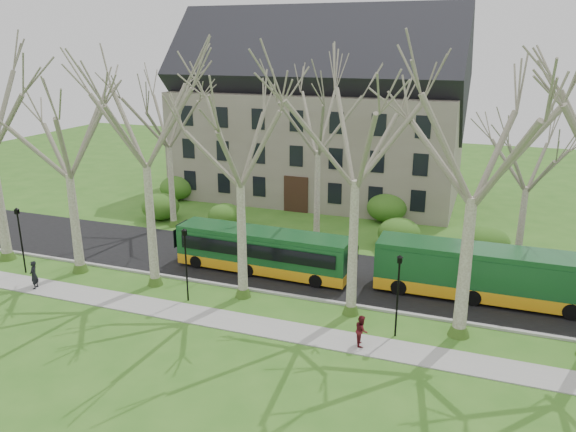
# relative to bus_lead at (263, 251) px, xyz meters

# --- Properties ---
(ground) EXTENTS (120.00, 120.00, 0.00)m
(ground) POSITION_rel_bus_lead_xyz_m (3.50, -4.37, -1.49)
(ground) COLOR #32651C
(ground) RESTS_ON ground
(sidewalk) EXTENTS (70.00, 2.00, 0.06)m
(sidewalk) POSITION_rel_bus_lead_xyz_m (3.50, -6.87, -1.46)
(sidewalk) COLOR gray
(sidewalk) RESTS_ON ground
(road) EXTENTS (80.00, 8.00, 0.06)m
(road) POSITION_rel_bus_lead_xyz_m (3.50, 1.13, -1.46)
(road) COLOR black
(road) RESTS_ON ground
(curb) EXTENTS (80.00, 0.25, 0.14)m
(curb) POSITION_rel_bus_lead_xyz_m (3.50, -2.87, -1.42)
(curb) COLOR #A5A39E
(curb) RESTS_ON ground
(building) EXTENTS (26.50, 12.20, 16.00)m
(building) POSITION_rel_bus_lead_xyz_m (-2.50, 19.63, 6.58)
(building) COLOR slate
(building) RESTS_ON ground
(tree_row_verge) EXTENTS (49.00, 7.00, 14.00)m
(tree_row_verge) POSITION_rel_bus_lead_xyz_m (3.50, -4.07, 5.51)
(tree_row_verge) COLOR gray
(tree_row_verge) RESTS_ON ground
(tree_row_far) EXTENTS (33.00, 7.00, 12.00)m
(tree_row_far) POSITION_rel_bus_lead_xyz_m (2.17, 6.63, 4.51)
(tree_row_far) COLOR gray
(tree_row_far) RESTS_ON ground
(lamp_row) EXTENTS (36.22, 0.22, 4.30)m
(lamp_row) POSITION_rel_bus_lead_xyz_m (3.50, -5.37, 1.08)
(lamp_row) COLOR black
(lamp_row) RESTS_ON ground
(hedges) EXTENTS (30.60, 8.60, 2.00)m
(hedges) POSITION_rel_bus_lead_xyz_m (-1.16, 9.63, -0.49)
(hedges) COLOR #30621C
(hedges) RESTS_ON ground
(bus_lead) EXTENTS (11.50, 2.74, 2.86)m
(bus_lead) POSITION_rel_bus_lead_xyz_m (0.00, 0.00, 0.00)
(bus_lead) COLOR #154C22
(bus_lead) RESTS_ON road
(bus_follow) EXTENTS (12.62, 2.64, 3.15)m
(bus_follow) POSITION_rel_bus_lead_xyz_m (13.66, 0.69, 0.15)
(bus_follow) COLOR #154C22
(bus_follow) RESTS_ON road
(pedestrian_a) EXTENTS (0.61, 0.74, 1.74)m
(pedestrian_a) POSITION_rel_bus_lead_xyz_m (-11.99, -7.17, -0.56)
(pedestrian_a) COLOR black
(pedestrian_a) RESTS_ON sidewalk
(pedestrian_b) EXTENTS (0.80, 0.91, 1.57)m
(pedestrian_b) POSITION_rel_bus_lead_xyz_m (8.08, -6.94, -0.65)
(pedestrian_b) COLOR #57131A
(pedestrian_b) RESTS_ON sidewalk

